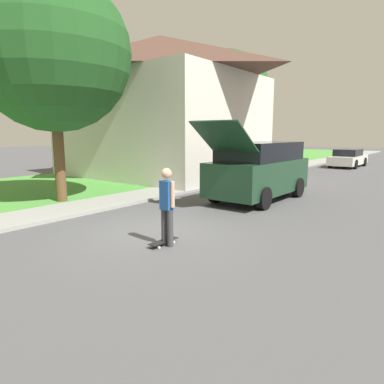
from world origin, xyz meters
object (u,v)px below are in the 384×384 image
Objects in this scene: lawn_tree_far at (227,95)px; skateboard at (164,241)px; lawn_tree_near at (52,53)px; skateboarder at (167,203)px; car_down_street at (348,158)px; suv_parked at (259,170)px.

lawn_tree_far is 9.33× the size of skateboard.
skateboarder is at bearing -10.71° from lawn_tree_near.
skateboard is (1.61, -21.42, -0.55)m from car_down_street.
lawn_tree_far is 9.14m from suv_parked.
skateboard is (0.83, -5.99, -1.02)m from suv_parked.
suv_parked is at bearing 98.75° from skateboarder.
car_down_street is (4.28, 20.26, -4.33)m from lawn_tree_near.
lawn_tree_near is 1.05× the size of lawn_tree_far.
skateboarder is (1.70, -21.39, 0.30)m from car_down_street.
lawn_tree_near is 1.63× the size of car_down_street.
skateboarder is at bearing -85.46° from car_down_street.
skateboarder is at bearing -81.25° from suv_parked.
suv_parked is at bearing 97.87° from skateboard.
lawn_tree_near is at bearing 168.88° from skateboard.
lawn_tree_far is (-0.45, 11.23, -0.34)m from lawn_tree_near.
lawn_tree_near is 11.25m from lawn_tree_far.
car_down_street is at bearing 78.08° from lawn_tree_near.
car_down_street is at bearing 92.90° from suv_parked.
lawn_tree_near is 21.15m from car_down_street.
suv_parked reaches higher than car_down_street.
car_down_street is 2.72× the size of skateboarder.
suv_parked is 15.45m from car_down_street.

